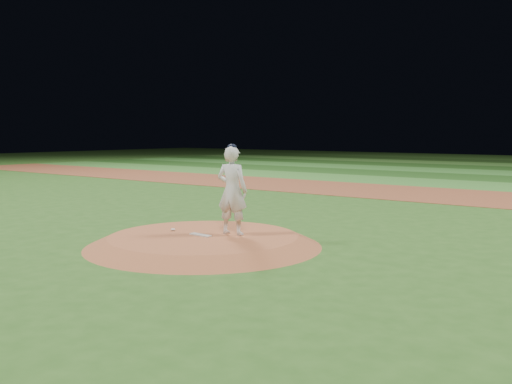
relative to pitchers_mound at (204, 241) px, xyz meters
The scene contains 8 objects.
ground 0.12m from the pitchers_mound, ahead, with size 120.00×120.00×0.00m, color #2B571C.
infield_dirt_band 14.00m from the pitchers_mound, 90.00° to the left, with size 70.00×6.00×0.02m, color brown.
outfield_stripe_0 19.50m from the pitchers_mound, 90.00° to the left, with size 70.00×5.00×0.02m, color #387A2C.
outfield_stripe_1 24.50m from the pitchers_mound, 90.00° to the left, with size 70.00×5.00×0.02m, color #1F4D18.
pitchers_mound is the anchor object (origin of this frame).
pitching_rubber 0.16m from the pitchers_mound, 115.82° to the right, with size 0.61×0.15×0.03m, color silver.
rosin_bag 1.02m from the pitchers_mound, behind, with size 0.11×0.11×0.06m, color silver.
pitcher_on_mound 1.35m from the pitchers_mound, 47.84° to the left, with size 0.84×0.64×2.13m.
Camera 1 is at (8.97, -9.65, 2.65)m, focal length 40.00 mm.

